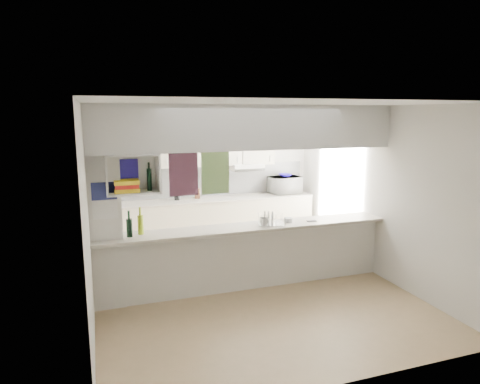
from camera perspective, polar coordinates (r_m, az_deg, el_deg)
name	(u,v)px	position (r m, az deg, el deg)	size (l,w,h in m)	color
floor	(247,288)	(6.34, 0.97, -12.62)	(4.80, 4.80, 0.00)	tan
ceiling	(248,105)	(5.84, 1.05, 11.57)	(4.80, 4.80, 0.00)	white
wall_back	(205,176)	(8.22, -4.69, 2.11)	(4.20, 4.20, 0.00)	silver
wall_left	(88,211)	(5.62, -19.60, -2.35)	(4.80, 4.80, 0.00)	silver
wall_right	(375,191)	(6.95, 17.52, 0.13)	(4.80, 4.80, 0.00)	silver
servery_partition	(236,175)	(5.84, -0.59, 2.32)	(4.20, 0.50, 2.60)	silver
cubby_shelf	(131,176)	(5.50, -14.31, 2.02)	(0.65, 0.35, 0.50)	white
kitchen_run	(217,203)	(8.10, -3.08, -1.41)	(3.60, 0.63, 2.24)	beige
microwave	(285,185)	(8.54, 6.01, 0.95)	(0.60, 0.41, 0.33)	white
bowl	(285,175)	(8.48, 6.01, 2.21)	(0.25, 0.25, 0.06)	navy
dish_rack	(271,219)	(6.13, 4.15, -3.63)	(0.43, 0.37, 0.20)	silver
cup	(264,221)	(6.04, 3.23, -3.93)	(0.13, 0.13, 0.11)	white
wine_bottles	(135,225)	(5.72, -13.80, -4.36)	(0.23, 0.16, 0.36)	black
plastic_tubs	(290,220)	(6.30, 6.70, -3.73)	(0.48, 0.17, 0.06)	silver
utensil_jar	(177,196)	(7.91, -8.40, -0.57)	(0.10, 0.10, 0.14)	black
knife_block	(197,193)	(8.01, -5.71, -0.19)	(0.09, 0.08, 0.19)	brown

